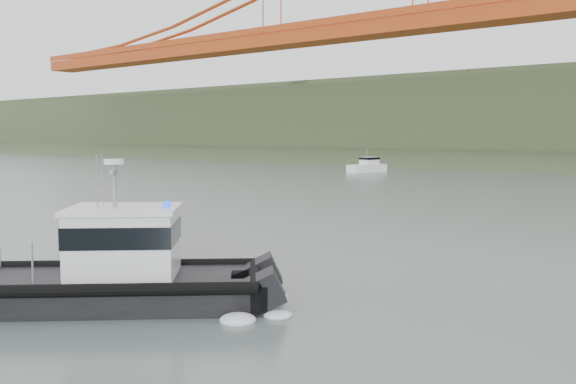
% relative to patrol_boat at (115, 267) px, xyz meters
% --- Properties ---
extents(ground, '(400.00, 400.00, 0.00)m').
position_rel_patrol_boat_xyz_m(ground, '(-1.51, 3.90, -1.15)').
color(ground, '#54645D').
rests_on(ground, ground).
extents(patrol_boat, '(9.31, 8.97, 4.60)m').
position_rel_patrol_boat_xyz_m(patrol_boat, '(0.00, 0.00, 0.00)').
color(patrol_boat, black).
rests_on(patrol_boat, ground).
extents(motorboat, '(3.07, 6.28, 3.31)m').
position_rel_patrol_boat_xyz_m(motorboat, '(-30.83, 63.23, -0.33)').
color(motorboat, white).
rests_on(motorboat, ground).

